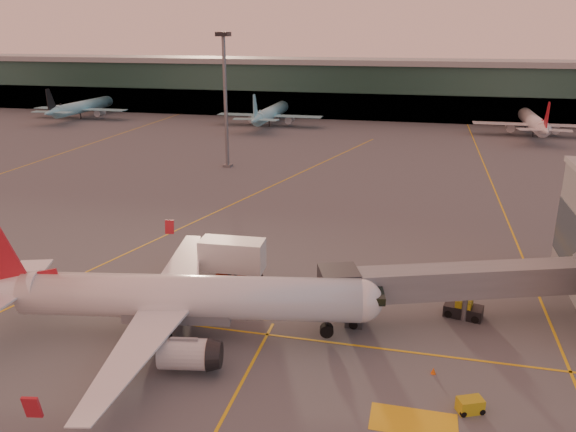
% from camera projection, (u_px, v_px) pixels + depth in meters
% --- Properties ---
extents(ground, '(600.00, 600.00, 0.00)m').
position_uv_depth(ground, '(193.00, 358.00, 46.54)').
color(ground, '#4C4F54').
rests_on(ground, ground).
extents(taxi_markings, '(100.12, 173.00, 0.01)m').
position_uv_depth(taxi_markings, '(259.00, 201.00, 89.24)').
color(taxi_markings, yellow).
rests_on(taxi_markings, ground).
extents(terminal, '(400.00, 20.00, 17.60)m').
position_uv_depth(terminal, '(368.00, 88.00, 174.75)').
color(terminal, '#19382D').
rests_on(terminal, ground).
extents(mast_west_near, '(2.40, 2.40, 25.60)m').
position_uv_depth(mast_west_near, '(225.00, 91.00, 107.23)').
color(mast_west_near, slate).
rests_on(mast_west_near, ground).
extents(distant_aircraft_row, '(290.00, 34.00, 13.00)m').
position_uv_depth(distant_aircraft_row, '(285.00, 126.00, 160.15)').
color(distant_aircraft_row, '#81C9D8').
rests_on(distant_aircraft_row, ground).
extents(main_airplane, '(36.52, 33.14, 11.07)m').
position_uv_depth(main_airplane, '(176.00, 298.00, 48.90)').
color(main_airplane, white).
rests_on(main_airplane, ground).
extents(jet_bridge, '(27.53, 12.32, 5.60)m').
position_uv_depth(jet_bridge, '(482.00, 282.00, 51.51)').
color(jet_bridge, slate).
rests_on(jet_bridge, ground).
extents(catering_truck, '(6.79, 3.28, 5.17)m').
position_uv_depth(catering_truck, '(233.00, 260.00, 58.72)').
color(catering_truck, '#C53E1C').
rests_on(catering_truck, ground).
extents(gpu_cart, '(2.11, 1.74, 1.07)m').
position_uv_depth(gpu_cart, '(470.00, 406.00, 39.76)').
color(gpu_cart, gold).
rests_on(gpu_cart, ground).
extents(pushback_tug, '(3.80, 2.59, 1.79)m').
position_uv_depth(pushback_tug, '(463.00, 309.00, 53.02)').
color(pushback_tug, black).
rests_on(pushback_tug, ground).
extents(cone_nose, '(0.41, 0.41, 0.52)m').
position_uv_depth(cone_nose, '(433.00, 371.00, 44.29)').
color(cone_nose, orange).
rests_on(cone_nose, ground).
extents(cone_tail, '(0.48, 0.48, 0.61)m').
position_uv_depth(cone_tail, '(0.00, 304.00, 55.01)').
color(cone_tail, orange).
rests_on(cone_tail, ground).
extents(cone_wing_left, '(0.40, 0.40, 0.52)m').
position_uv_depth(cone_wing_left, '(247.00, 257.00, 66.56)').
color(cone_wing_left, orange).
rests_on(cone_wing_left, ground).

